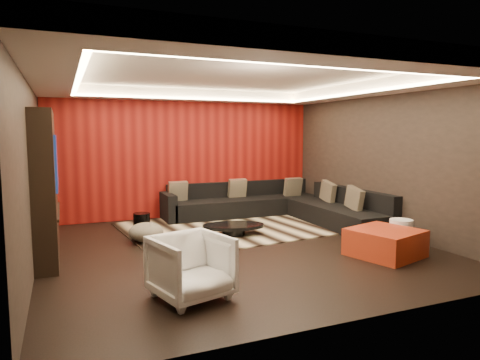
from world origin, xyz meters
name	(u,v)px	position (x,y,z in m)	size (l,w,h in m)	color
floor	(237,248)	(0.00, 0.00, -0.01)	(6.00, 6.00, 0.02)	black
ceiling	(237,74)	(0.00, 0.00, 2.81)	(6.00, 6.00, 0.02)	silver
wall_back	(187,154)	(0.00, 3.01, 1.40)	(6.00, 0.02, 2.80)	black
wall_left	(30,169)	(-3.01, 0.00, 1.40)	(0.02, 6.00, 2.80)	black
wall_right	(385,159)	(3.01, 0.00, 1.40)	(0.02, 6.00, 2.80)	black
red_feature_wall	(187,155)	(0.00, 2.97, 1.40)	(5.98, 0.05, 2.78)	#6B0C0A
soffit_back	(190,95)	(0.00, 2.70, 2.69)	(6.00, 0.60, 0.22)	silver
soffit_front	(340,51)	(0.00, -2.70, 2.69)	(6.00, 0.60, 0.22)	silver
soffit_left	(50,72)	(-2.70, 0.00, 2.69)	(0.60, 4.80, 0.22)	silver
soffit_right	(374,88)	(2.70, 0.00, 2.69)	(0.60, 4.80, 0.22)	silver
cove_back	(194,98)	(0.00, 2.36, 2.60)	(4.80, 0.08, 0.04)	#FFD899
cove_front	(321,65)	(0.00, -2.36, 2.60)	(4.80, 0.08, 0.04)	#FFD899
cove_left	(78,80)	(-2.36, 0.00, 2.60)	(0.08, 4.80, 0.04)	#FFD899
cove_right	(359,93)	(2.36, 0.00, 2.60)	(0.08, 4.80, 0.04)	#FFD899
tv_surround	(45,185)	(-2.85, 0.60, 1.10)	(0.30, 2.00, 2.20)	black
tv_screen	(56,162)	(-2.69, 0.60, 1.45)	(0.04, 1.30, 0.80)	black
tv_shelf	(58,211)	(-2.69, 0.60, 0.70)	(0.04, 1.60, 0.04)	black
rug	(230,227)	(0.43, 1.45, 0.01)	(4.00, 3.00, 0.02)	beige
coffee_table	(233,229)	(0.26, 0.81, 0.12)	(1.14, 1.14, 0.19)	black
drum_stool	(142,223)	(-1.27, 1.65, 0.20)	(0.31, 0.31, 0.36)	black
striped_pouf	(146,232)	(-1.32, 0.93, 0.18)	(0.59, 0.59, 0.33)	#C4B898
white_side_table	(401,233)	(2.50, -1.01, 0.23)	(0.37, 0.37, 0.47)	white
orange_ottoman	(385,243)	(1.92, -1.30, 0.21)	(0.93, 0.93, 0.41)	#A22714
armchair	(191,267)	(-1.31, -1.80, 0.37)	(0.78, 0.80, 0.73)	white
sectional_sofa	(278,207)	(1.73, 1.86, 0.26)	(3.65, 3.50, 0.75)	black
throw_pillows	(276,191)	(1.70, 1.90, 0.62)	(3.24, 2.74, 0.50)	tan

